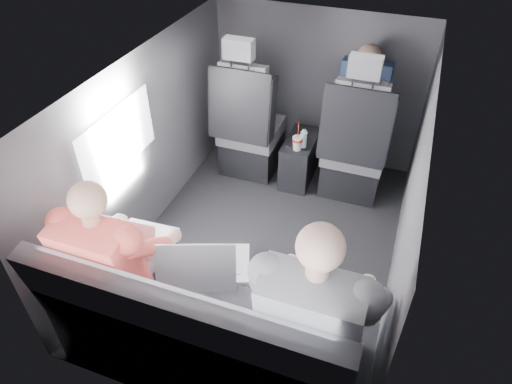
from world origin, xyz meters
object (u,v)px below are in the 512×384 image
(center_console, at_px, (300,159))
(front_seat_left, at_px, (249,132))
(passenger_front_right, at_px, (362,98))
(laptop_silver, at_px, (206,265))
(water_bottle, at_px, (303,140))
(laptop_white, at_px, (140,238))
(front_seat_right, at_px, (354,152))
(laptop_black, at_px, (312,292))
(rear_bench, at_px, (201,338))
(passenger_rear_right, at_px, (316,314))
(soda_cup, at_px, (297,143))
(passenger_rear_left, at_px, (121,261))

(center_console, bearing_deg, front_seat_left, -174.93)
(passenger_front_right, bearing_deg, center_console, -152.58)
(laptop_silver, relative_size, passenger_front_right, 0.65)
(water_bottle, bearing_deg, front_seat_left, 171.26)
(water_bottle, distance_m, laptop_white, 1.65)
(front_seat_right, bearing_deg, laptop_black, -87.72)
(center_console, height_order, laptop_black, laptop_black)
(water_bottle, height_order, laptop_white, laptop_white)
(rear_bench, bearing_deg, laptop_silver, 101.78)
(rear_bench, height_order, passenger_rear_right, passenger_rear_right)
(laptop_black, bearing_deg, front_seat_left, 120.10)
(laptop_silver, distance_m, passenger_rear_right, 0.63)
(soda_cup, xyz_separation_m, water_bottle, (0.04, 0.04, 0.01))
(rear_bench, xyz_separation_m, laptop_silver, (-0.04, 0.21, 0.33))
(passenger_rear_left, bearing_deg, front_seat_right, 62.50)
(front_seat_right, distance_m, laptop_white, 1.89)
(laptop_white, bearing_deg, center_console, 73.81)
(front_seat_right, bearing_deg, rear_bench, -103.31)
(water_bottle, relative_size, laptop_silver, 0.34)
(passenger_rear_left, bearing_deg, laptop_white, 87.82)
(passenger_rear_right, bearing_deg, laptop_white, 170.23)
(front_seat_left, height_order, center_console, front_seat_left)
(laptop_black, bearing_deg, water_bottle, 106.47)
(center_console, height_order, passenger_rear_left, passenger_rear_left)
(passenger_rear_right, bearing_deg, passenger_front_right, 94.14)
(passenger_front_right, bearing_deg, laptop_white, -115.63)
(soda_cup, relative_size, passenger_front_right, 0.34)
(front_seat_right, distance_m, soda_cup, 0.46)
(center_console, relative_size, laptop_silver, 1.00)
(front_seat_left, xyz_separation_m, laptop_white, (-0.03, -1.63, 0.23))
(rear_bench, relative_size, soda_cup, 6.36)
(water_bottle, distance_m, laptop_silver, 1.63)
(center_console, bearing_deg, passenger_rear_left, -104.88)
(front_seat_right, distance_m, center_console, 0.49)
(passenger_rear_left, bearing_deg, front_seat_left, 88.71)
(front_seat_left, distance_m, water_bottle, 0.51)
(water_bottle, distance_m, passenger_rear_left, 1.82)
(passenger_front_right, bearing_deg, passenger_rear_right, -85.86)
(passenger_rear_right, bearing_deg, water_bottle, 106.83)
(front_seat_left, relative_size, passenger_front_right, 1.70)
(center_console, distance_m, passenger_rear_left, 1.96)
(front_seat_left, bearing_deg, center_console, 5.07)
(laptop_white, bearing_deg, laptop_silver, -8.36)
(center_console, bearing_deg, rear_bench, -90.00)
(rear_bench, bearing_deg, front_seat_left, 103.31)
(water_bottle, height_order, passenger_rear_left, passenger_rear_left)
(laptop_black, bearing_deg, laptop_white, 177.67)
(passenger_rear_left, bearing_deg, center_console, 75.12)
(front_seat_right, xyz_separation_m, center_console, (-0.45, 0.04, -0.20))
(laptop_white, xyz_separation_m, passenger_rear_right, (1.05, -0.18, 0.02))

